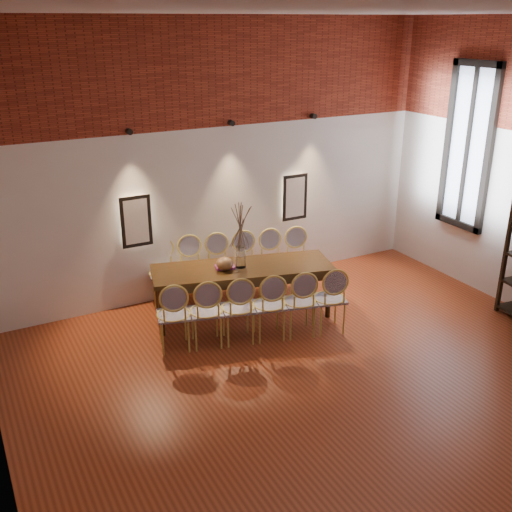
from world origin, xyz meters
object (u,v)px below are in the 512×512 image
chair_near_b (206,311)px  chair_near_f (329,298)px  dining_table (243,291)px  chair_far_e (273,263)px  chair_far_a (164,273)px  chair_far_f (299,261)px  chair_far_c (220,268)px  chair_near_a (174,315)px  chair_near_d (269,305)px  chair_near_e (299,301)px  chair_far_b (192,271)px  book (225,267)px  bowl (225,264)px  chair_far_d (247,266)px  chair_near_c (238,308)px  vase (241,257)px

chair_near_b → chair_near_f: bearing=0.0°
dining_table → chair_far_e: size_ratio=2.64×
chair_far_a → chair_far_f: size_ratio=1.00×
chair_far_c → chair_far_e: size_ratio=1.00×
chair_far_a → chair_far_e: bearing=180.0°
dining_table → chair_near_a: bearing=-146.7°
chair_near_d → chair_far_f: (1.15, 1.10, 0.00)m
chair_near_b → chair_far_e: 1.84m
chair_near_e → chair_far_b: bearing=132.4°
book → bowl: bearing=-117.0°
book → chair_far_d: bearing=41.1°
chair_near_d → chair_far_a: same height
chair_far_b → chair_far_d: size_ratio=1.00×
chair_near_c → vase: vase is taller
chair_far_f → chair_far_e: bearing=0.0°
chair_near_b → chair_far_f: same height
bowl → chair_near_d: bearing=-68.5°
vase → chair_far_d: bearing=56.5°
chair_far_a → vase: (0.81, -0.91, 0.43)m
chair_near_c → chair_near_e: (0.80, -0.21, 0.00)m
chair_near_b → bowl: chair_near_b is taller
chair_near_e → chair_far_d: 1.42m
chair_near_d → chair_far_f: size_ratio=1.00×
chair_near_c → chair_near_f: (1.20, -0.32, 0.00)m
chair_near_e → chair_far_e: same height
chair_near_b → chair_near_f: size_ratio=1.00×
chair_far_a → chair_far_f: 2.07m
chair_near_e → chair_far_f: bearing=73.0°
chair_near_c → chair_far_d: (0.75, 1.21, 0.00)m
chair_far_d → chair_far_f: 0.83m
chair_near_e → chair_far_c: same height
vase → chair_near_a: bearing=-160.9°
chair_near_f → chair_far_b: 2.14m
chair_near_f → chair_far_d: 1.59m
chair_far_f → chair_far_d: bearing=0.0°
chair_near_e → chair_far_e: 1.36m
chair_far_c → chair_far_e: bearing=180.0°
chair_near_e → dining_table: bearing=132.4°
chair_near_e → chair_far_c: bearing=121.4°
dining_table → chair_near_d: size_ratio=2.64×
chair_near_c → chair_far_d: size_ratio=1.00×
chair_near_e → chair_far_a: (-1.26, 1.74, 0.00)m
chair_near_d → chair_far_c: (-0.05, 1.42, 0.00)m
chair_far_c → chair_near_a: bearing=58.6°
chair_near_e → chair_far_d: (-0.05, 1.42, 0.00)m
dining_table → chair_far_c: bearing=107.0°
chair_near_e → chair_far_c: (-0.45, 1.53, 0.00)m
chair_far_c → chair_far_f: same height
chair_near_b → chair_far_e: (1.55, 1.00, 0.00)m
dining_table → chair_near_b: (-0.77, -0.50, 0.09)m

